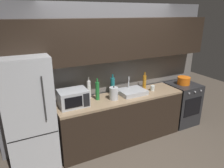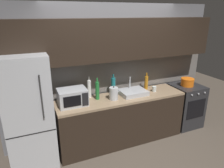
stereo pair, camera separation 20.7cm
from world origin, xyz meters
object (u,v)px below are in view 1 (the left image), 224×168
Objects in this scene: wine_bottle_teal at (113,86)px; wine_bottle_amber at (144,82)px; microwave at (73,98)px; kettle at (114,93)px; wine_bottle_white at (89,89)px; mug_clear at (152,88)px; oven_range at (182,103)px; wine_bottle_green at (97,91)px; refrigerator at (29,115)px; cooking_pot at (184,81)px.

wine_bottle_amber is at bearing -0.57° from wine_bottle_teal.
kettle is (0.70, -0.06, -0.02)m from microwave.
mug_clear is (1.23, -0.21, -0.12)m from wine_bottle_white.
wine_bottle_amber is at bearing 113.29° from mug_clear.
oven_range is at bearing -5.88° from wine_bottle_white.
kettle is 2.44× the size of mug_clear.
oven_range is at bearing -2.29° from wine_bottle_green.
microwave is (0.68, 0.02, 0.14)m from refrigerator.
oven_range is at bearing -0.02° from refrigerator.
refrigerator is 4.65× the size of wine_bottle_green.
mug_clear is (1.57, -0.02, -0.08)m from microwave.
wine_bottle_teal is at bearing 179.43° from wine_bottle_amber.
wine_bottle_teal is 0.70m from wine_bottle_amber.
cooking_pot is at bearing 0.00° from refrigerator.
microwave is at bearing 179.53° from oven_range.
oven_range is 1.74m from wine_bottle_teal.
wine_bottle_white reaches higher than wine_bottle_teal.
oven_range is 2.05m from wine_bottle_green.
wine_bottle_green is 1.47× the size of cooking_pot.
kettle is 0.63× the size of wine_bottle_white.
refrigerator is 4.66× the size of wine_bottle_teal.
oven_range is 1.79m from kettle.
oven_range is at bearing 1.49° from kettle.
refrigerator is 2.00× the size of oven_range.
microwave is 1.51m from wine_bottle_amber.
kettle is at bearing -5.20° from microwave.
mug_clear is (0.78, -0.18, -0.11)m from wine_bottle_teal.
oven_range is at bearing -6.30° from wine_bottle_teal.
cooking_pot is (-0.02, 0.00, 0.53)m from oven_range.
kettle is at bearing -177.17° from mug_clear.
wine_bottle_amber is (-0.91, 0.17, 0.59)m from oven_range.
kettle is (1.38, -0.05, 0.11)m from refrigerator.
oven_range is 3.69× the size of kettle.
cooking_pot is (3.07, 0.00, 0.08)m from refrigerator.
microwave is 0.71m from kettle.
wine_bottle_white reaches higher than wine_bottle_amber.
refrigerator is 5.38× the size of wine_bottle_amber.
cooking_pot is at bearing 176.09° from oven_range.
kettle is at bearing -178.44° from cooking_pot.
wine_bottle_green is at bearing 7.42° from microwave.
kettle is 0.44m from wine_bottle_white.
wine_bottle_teal is 1.00× the size of wine_bottle_green.
microwave is 0.45m from wine_bottle_green.
wine_bottle_teal is at bearing 67.84° from kettle.
wine_bottle_amber is 3.34× the size of mug_clear.
refrigerator reaches higher than wine_bottle_amber.
cooking_pot is (1.59, -0.18, -0.08)m from wine_bottle_teal.
wine_bottle_amber is at bearing 4.46° from refrigerator.
mug_clear is (0.07, -0.17, -0.09)m from wine_bottle_amber.
wine_bottle_white is at bearing 174.12° from oven_range.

